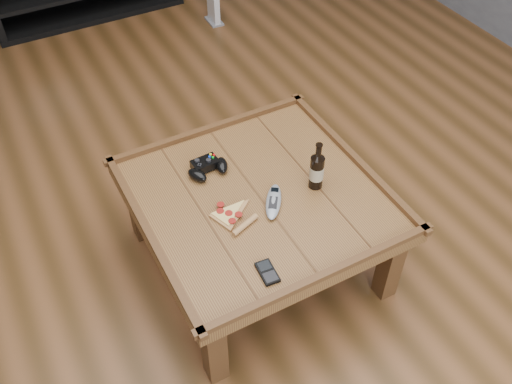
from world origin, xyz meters
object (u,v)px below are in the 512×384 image
pizza_slice (231,216)px  game_console (214,10)px  smartphone (267,272)px  beer_bottle (317,170)px  remote_control (273,202)px  game_controller (208,167)px  coffee_table (258,205)px

pizza_slice → game_console: bearing=47.2°
pizza_slice → smartphone: (-0.01, -0.31, -0.00)m
beer_bottle → remote_control: bearing=-177.4°
game_controller → pizza_slice: (-0.03, -0.29, -0.02)m
game_controller → smartphone: (-0.04, -0.60, -0.02)m
beer_bottle → smartphone: size_ratio=2.02×
game_console → remote_control: bearing=-106.3°
smartphone → pizza_slice: bearing=93.6°
smartphone → game_controller: bearing=91.2°
coffee_table → game_controller: bearing=118.7°
remote_control → game_console: remote_control is taller
smartphone → coffee_table: bearing=71.0°
smartphone → remote_control: size_ratio=0.57×
pizza_slice → smartphone: 0.31m
coffee_table → smartphone: bearing=-113.8°
beer_bottle → remote_control: 0.22m
game_controller → pizza_slice: size_ratio=0.75×
coffee_table → remote_control: 0.11m
beer_bottle → game_console: bearing=76.1°
coffee_table → beer_bottle: 0.29m
game_controller → game_console: 2.16m
game_controller → remote_control: game_controller is taller
beer_bottle → smartphone: 0.52m
coffee_table → game_controller: (-0.13, 0.23, 0.08)m
remote_control → game_console: size_ratio=0.96×
coffee_table → game_controller: 0.28m
coffee_table → smartphone: 0.41m
game_controller → game_console: bearing=61.3°
coffee_table → remote_control: bearing=-67.7°
beer_bottle → smartphone: beer_bottle is taller
beer_bottle → pizza_slice: size_ratio=0.85×
beer_bottle → game_controller: beer_bottle is taller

